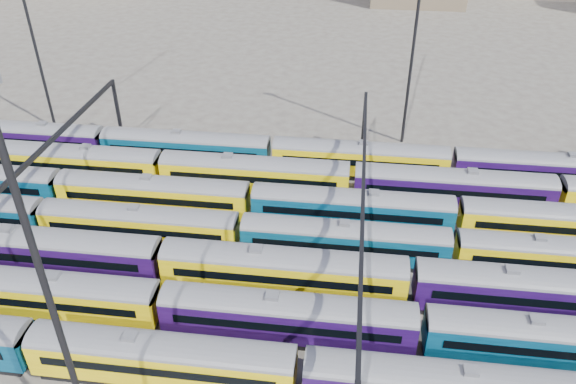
# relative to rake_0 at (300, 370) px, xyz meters

# --- Properties ---
(ground) EXTENTS (500.00, 500.00, 0.00)m
(ground) POSITION_rel_rake_0_xyz_m (-6.37, 15.00, -2.46)
(ground) COLOR #433D39
(ground) RESTS_ON ground
(rake_0) EXTENTS (114.48, 2.79, 4.69)m
(rake_0) POSITION_rel_rake_0_xyz_m (0.00, 0.00, 0.00)
(rake_0) COLOR black
(rake_0) RESTS_ON ground
(rake_1) EXTENTS (97.93, 2.87, 4.82)m
(rake_1) POSITION_rel_rake_0_xyz_m (-21.20, 5.00, 0.07)
(rake_1) COLOR black
(rake_1) RESTS_ON ground
(rake_2) EXTENTS (124.03, 3.02, 5.09)m
(rake_2) POSITION_rel_rake_0_xyz_m (-12.86, 10.00, 0.21)
(rake_2) COLOR black
(rake_2) RESTS_ON ground
(rake_3) EXTENTS (94.45, 2.77, 4.65)m
(rake_3) POSITION_rel_rake_0_xyz_m (-16.65, 15.00, -0.02)
(rake_3) COLOR black
(rake_3) RESTS_ON ground
(rake_4) EXTENTS (138.27, 2.89, 4.86)m
(rake_4) POSITION_rel_rake_0_xyz_m (2.84, 20.00, 0.09)
(rake_4) COLOR black
(rake_4) RESTS_ON ground
(rake_5) EXTENTS (122.36, 2.98, 5.02)m
(rake_5) POSITION_rel_rake_0_xyz_m (-17.81, 25.00, 0.17)
(rake_5) COLOR black
(rake_5) RESTS_ON ground
(rake_6) EXTENTS (118.72, 2.90, 4.87)m
(rake_6) POSITION_rel_rake_0_xyz_m (-6.54, 30.00, 0.09)
(rake_6) COLOR black
(rake_6) RESTS_ON ground
(gantry_1) EXTENTS (0.35, 40.35, 8.03)m
(gantry_1) POSITION_rel_rake_0_xyz_m (-26.37, 15.00, 4.32)
(gantry_1) COLOR black
(gantry_1) RESTS_ON ground
(gantry_2) EXTENTS (0.35, 40.35, 8.03)m
(gantry_2) POSITION_rel_rake_0_xyz_m (3.63, 15.00, 4.32)
(gantry_2) COLOR black
(gantry_2) RESTS_ON ground
(mast_1) EXTENTS (1.40, 0.50, 25.60)m
(mast_1) POSITION_rel_rake_0_xyz_m (-36.37, 37.00, 11.51)
(mast_1) COLOR black
(mast_1) RESTS_ON ground
(mast_2) EXTENTS (1.40, 0.50, 25.60)m
(mast_2) POSITION_rel_rake_0_xyz_m (-11.37, -7.00, 11.51)
(mast_2) COLOR black
(mast_2) RESTS_ON ground
(mast_3) EXTENTS (1.40, 0.50, 25.60)m
(mast_3) POSITION_rel_rake_0_xyz_m (8.63, 39.00, 11.51)
(mast_3) COLOR black
(mast_3) RESTS_ON ground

